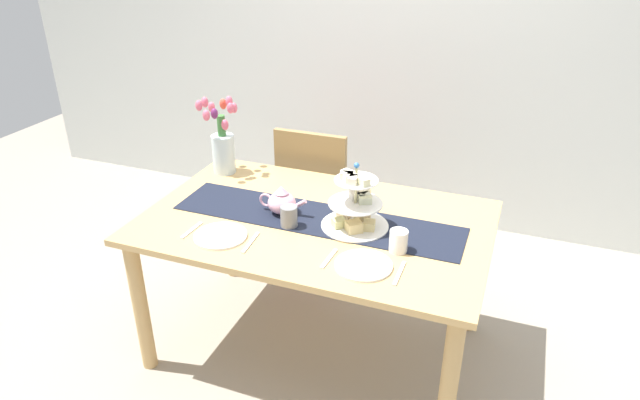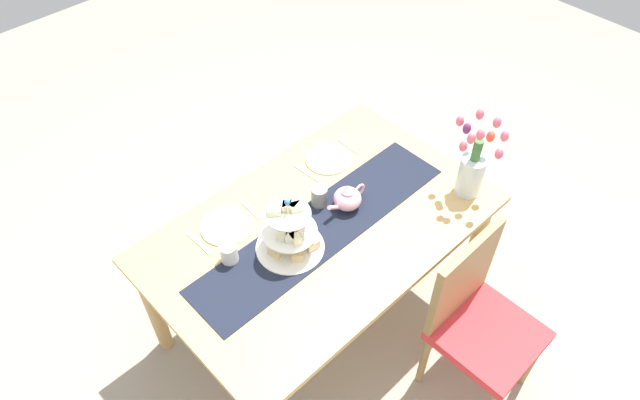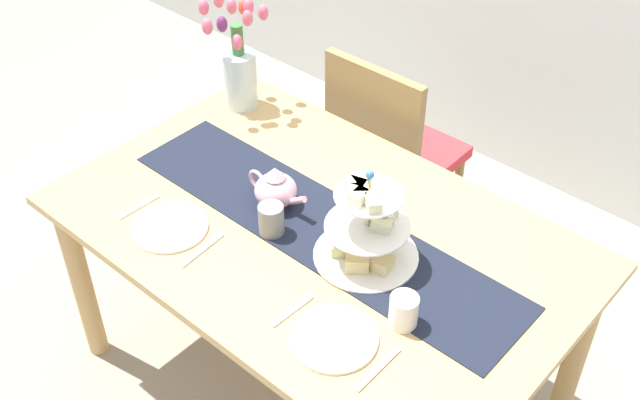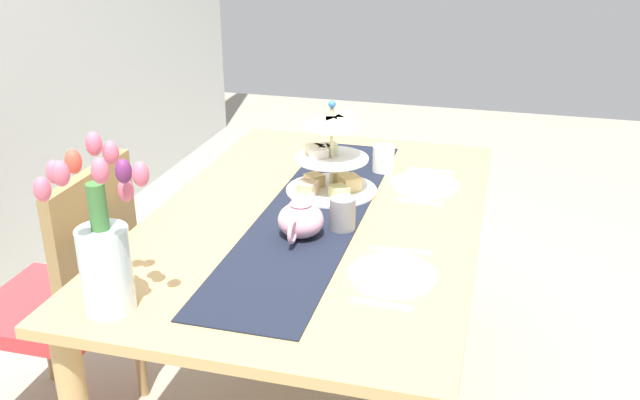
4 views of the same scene
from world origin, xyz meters
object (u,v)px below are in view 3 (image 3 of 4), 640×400
at_px(dining_table, 317,253).
at_px(fork_right, 292,311).
at_px(dinner_plate_right, 334,338).
at_px(knife_right, 378,369).
at_px(mug_white_text, 404,311).
at_px(dinner_plate_left, 169,227).
at_px(tulip_vase, 239,66).
at_px(knife_left, 202,250).
at_px(fork_left, 139,207).
at_px(teapot, 275,189).
at_px(mug_grey, 271,219).
at_px(tiered_cake_stand, 367,230).
at_px(chair_left, 389,149).

height_order(dining_table, fork_right, fork_right).
bearing_deg(dinner_plate_right, knife_right, 0.00).
bearing_deg(mug_white_text, dinner_plate_right, -121.66).
bearing_deg(fork_right, dinner_plate_right, 0.00).
distance_m(dining_table, dinner_plate_right, 0.44).
distance_m(dinner_plate_left, dinner_plate_right, 0.64).
xyz_separation_m(dining_table, tulip_vase, (-0.65, 0.32, 0.26)).
bearing_deg(knife_right, knife_left, 180.00).
bearing_deg(fork_left, dinner_plate_right, 0.00).
bearing_deg(knife_right, fork_left, 180.00).
xyz_separation_m(teapot, mug_grey, (0.08, -0.10, -0.01)).
relative_size(dinner_plate_left, knife_right, 1.35).
relative_size(fork_right, mug_white_text, 1.58).
height_order(dining_table, tiered_cake_stand, tiered_cake_stand).
xyz_separation_m(fork_left, mug_grey, (0.38, 0.19, 0.05)).
distance_m(teapot, fork_left, 0.42).
relative_size(mug_grey, mug_white_text, 1.00).
height_order(chair_left, fork_left, chair_left).
bearing_deg(dining_table, dinner_plate_left, -138.35).
height_order(chair_left, fork_right, chair_left).
xyz_separation_m(dining_table, knife_right, (0.46, -0.29, 0.10)).
xyz_separation_m(tulip_vase, knife_left, (0.47, -0.61, -0.16)).
relative_size(dining_table, mug_white_text, 16.40).
bearing_deg(dinner_plate_right, tiered_cake_stand, 114.19).
relative_size(tiered_cake_stand, tulip_vase, 0.73).
bearing_deg(knife_right, mug_white_text, 106.16).
height_order(teapot, fork_left, teapot).
bearing_deg(chair_left, mug_grey, -77.44).
bearing_deg(knife_left, knife_right, 0.00).
bearing_deg(tiered_cake_stand, knife_right, -46.59).
bearing_deg(mug_grey, tiered_cake_stand, 20.87).
distance_m(teapot, tulip_vase, 0.59).
bearing_deg(fork_left, tiered_cake_stand, 24.00).
relative_size(teapot, knife_left, 1.40).
xyz_separation_m(dining_table, knife_left, (-0.18, -0.29, 0.10)).
height_order(chair_left, dinner_plate_left, chair_left).
bearing_deg(dinner_plate_right, knife_left, 180.00).
xyz_separation_m(dinner_plate_left, mug_grey, (0.24, 0.19, 0.05)).
height_order(teapot, mug_grey, teapot).
bearing_deg(teapot, dinner_plate_right, -30.97).
bearing_deg(tiered_cake_stand, tulip_vase, 159.07).
relative_size(tulip_vase, knife_left, 2.46).
xyz_separation_m(knife_left, knife_right, (0.64, 0.00, 0.00)).
relative_size(knife_left, mug_white_text, 1.79).
distance_m(tiered_cake_stand, knife_right, 0.41).
bearing_deg(dining_table, knife_right, -32.27).
distance_m(tiered_cake_stand, mug_white_text, 0.27).
bearing_deg(chair_left, knife_left, -84.98).
relative_size(dinner_plate_right, mug_white_text, 2.42).
height_order(fork_right, knife_right, same).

